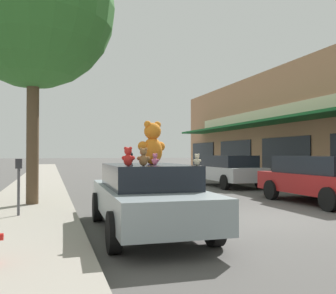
# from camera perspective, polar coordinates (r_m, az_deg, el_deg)

# --- Properties ---
(ground_plane) EXTENTS (260.00, 260.00, 0.00)m
(ground_plane) POSITION_cam_1_polar(r_m,az_deg,el_deg) (9.27, 14.31, -10.62)
(ground_plane) COLOR #514F4C
(sidewalk_near) EXTENTS (2.33, 90.00, 0.17)m
(sidewalk_near) POSITION_cam_1_polar(r_m,az_deg,el_deg) (7.93, -21.76, -11.61)
(sidewalk_near) COLOR gray
(sidewalk_near) RESTS_ON ground_plane
(plush_art_car) EXTENTS (1.99, 4.70, 1.34)m
(plush_art_car) POSITION_cam_1_polar(r_m,az_deg,el_deg) (7.50, -3.26, -7.33)
(plush_art_car) COLOR #8C999E
(plush_art_car) RESTS_ON ground_plane
(teddy_bear_giant) EXTENTS (0.65, 0.47, 0.86)m
(teddy_bear_giant) POSITION_cam_1_polar(r_m,az_deg,el_deg) (7.44, -2.40, 0.53)
(teddy_bear_giant) COLOR orange
(teddy_bear_giant) RESTS_ON plush_art_car
(teddy_bear_brown) EXTENTS (0.24, 0.18, 0.32)m
(teddy_bear_brown) POSITION_cam_1_polar(r_m,az_deg,el_deg) (6.48, -3.76, -1.55)
(teddy_bear_brown) COLOR olive
(teddy_bear_brown) RESTS_ON plush_art_car
(teddy_bear_black) EXTENTS (0.14, 0.19, 0.26)m
(teddy_bear_black) POSITION_cam_1_polar(r_m,az_deg,el_deg) (8.50, -5.70, -1.64)
(teddy_bear_black) COLOR black
(teddy_bear_black) RESTS_ON plush_art_car
(teddy_bear_pink) EXTENTS (0.15, 0.15, 0.22)m
(teddy_bear_pink) POSITION_cam_1_polar(r_m,az_deg,el_deg) (6.95, -1.98, -1.91)
(teddy_bear_pink) COLOR pink
(teddy_bear_pink) RESTS_ON plush_art_car
(teddy_bear_purple) EXTENTS (0.22, 0.14, 0.29)m
(teddy_bear_purple) POSITION_cam_1_polar(r_m,az_deg,el_deg) (8.41, -2.69, -1.53)
(teddy_bear_purple) COLOR purple
(teddy_bear_purple) RESTS_ON plush_art_car
(teddy_bear_cream) EXTENTS (0.14, 0.15, 0.22)m
(teddy_bear_cream) POSITION_cam_1_polar(r_m,az_deg,el_deg) (6.60, 4.45, -1.97)
(teddy_bear_cream) COLOR beige
(teddy_bear_cream) RESTS_ON plush_art_car
(teddy_bear_red) EXTENTS (0.24, 0.21, 0.33)m
(teddy_bear_red) POSITION_cam_1_polar(r_m,az_deg,el_deg) (6.45, -6.10, -1.49)
(teddy_bear_red) COLOR red
(teddy_bear_red) RESTS_ON plush_art_car
(parked_car_far_center) EXTENTS (1.95, 4.44, 1.48)m
(parked_car_far_center) POSITION_cam_1_polar(r_m,az_deg,el_deg) (12.56, 22.24, -4.35)
(parked_car_far_center) COLOR maroon
(parked_car_far_center) RESTS_ON ground_plane
(parked_car_far_right) EXTENTS (1.92, 4.28, 1.47)m
(parked_car_far_right) POSITION_cam_1_polar(r_m,az_deg,el_deg) (17.83, 9.26, -3.42)
(parked_car_far_right) COLOR #B7B7BC
(parked_car_far_right) RESTS_ON ground_plane
(street_tree) EXTENTS (4.51, 4.51, 7.72)m
(street_tree) POSITION_cam_1_polar(r_m,az_deg,el_deg) (11.72, -19.81, 19.34)
(street_tree) COLOR brown
(street_tree) RESTS_ON sidewalk_near
(parking_meter) EXTENTS (0.14, 0.10, 1.27)m
(parking_meter) POSITION_cam_1_polar(r_m,az_deg,el_deg) (9.06, -21.80, -4.58)
(parking_meter) COLOR #4C4C51
(parking_meter) RESTS_ON sidewalk_near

